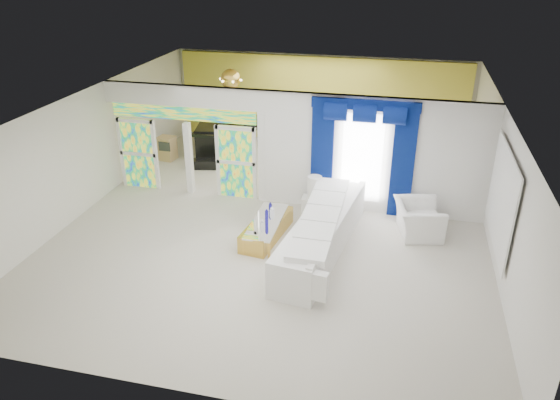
% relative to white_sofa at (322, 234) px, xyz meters
% --- Properties ---
extents(floor, '(12.00, 12.00, 0.00)m').
position_rel_white_sofa_xyz_m(floor, '(-1.28, 1.31, -0.41)').
color(floor, '#B7AF9E').
rests_on(floor, ground).
extents(dividing_wall, '(5.70, 0.18, 3.00)m').
position_rel_white_sofa_xyz_m(dividing_wall, '(0.87, 2.31, 1.09)').
color(dividing_wall, white).
rests_on(dividing_wall, ground).
extents(dividing_header, '(4.30, 0.18, 0.55)m').
position_rel_white_sofa_xyz_m(dividing_header, '(-4.13, 2.31, 2.31)').
color(dividing_header, white).
rests_on(dividing_header, dividing_wall).
extents(stained_panel_left, '(0.95, 0.04, 2.00)m').
position_rel_white_sofa_xyz_m(stained_panel_left, '(-5.56, 2.31, 0.59)').
color(stained_panel_left, '#994C3F').
rests_on(stained_panel_left, ground).
extents(stained_panel_right, '(0.95, 0.04, 2.00)m').
position_rel_white_sofa_xyz_m(stained_panel_right, '(-2.71, 2.31, 0.59)').
color(stained_panel_right, '#994C3F').
rests_on(stained_panel_right, ground).
extents(stained_transom, '(4.00, 0.05, 0.35)m').
position_rel_white_sofa_xyz_m(stained_transom, '(-4.13, 2.31, 1.84)').
color(stained_transom, '#994C3F').
rests_on(stained_transom, dividing_header).
extents(window_pane, '(1.00, 0.02, 2.30)m').
position_rel_white_sofa_xyz_m(window_pane, '(0.62, 2.21, 1.04)').
color(window_pane, white).
rests_on(window_pane, dividing_wall).
extents(blue_drape_left, '(0.55, 0.10, 2.80)m').
position_rel_white_sofa_xyz_m(blue_drape_left, '(-0.38, 2.18, 0.99)').
color(blue_drape_left, '#030748').
rests_on(blue_drape_left, ground).
extents(blue_drape_right, '(0.55, 0.10, 2.80)m').
position_rel_white_sofa_xyz_m(blue_drape_right, '(1.62, 2.18, 0.99)').
color(blue_drape_right, '#030748').
rests_on(blue_drape_right, ground).
extents(blue_pelmet, '(2.60, 0.12, 0.25)m').
position_rel_white_sofa_xyz_m(blue_pelmet, '(0.62, 2.18, 2.41)').
color(blue_pelmet, '#030748').
rests_on(blue_pelmet, dividing_wall).
extents(wall_mirror, '(0.04, 2.70, 1.90)m').
position_rel_white_sofa_xyz_m(wall_mirror, '(3.66, 0.31, 1.14)').
color(wall_mirror, white).
rests_on(wall_mirror, ground).
extents(gold_curtains, '(9.70, 0.12, 2.90)m').
position_rel_white_sofa_xyz_m(gold_curtains, '(-1.28, 7.21, 1.09)').
color(gold_curtains, gold).
rests_on(gold_curtains, ground).
extents(white_sofa, '(1.51, 4.41, 0.82)m').
position_rel_white_sofa_xyz_m(white_sofa, '(0.00, 0.00, 0.00)').
color(white_sofa, white).
rests_on(white_sofa, ground).
extents(coffee_table, '(0.89, 1.97, 0.42)m').
position_rel_white_sofa_xyz_m(coffee_table, '(-1.35, 0.30, -0.20)').
color(coffee_table, gold).
rests_on(coffee_table, ground).
extents(console_table, '(1.23, 0.43, 0.40)m').
position_rel_white_sofa_xyz_m(console_table, '(-0.20, 1.88, -0.21)').
color(console_table, white).
rests_on(console_table, ground).
extents(table_lamp, '(0.36, 0.36, 0.58)m').
position_rel_white_sofa_xyz_m(table_lamp, '(-0.50, 1.88, 0.28)').
color(table_lamp, silver).
rests_on(table_lamp, console_table).
extents(armchair, '(1.28, 1.39, 0.78)m').
position_rel_white_sofa_xyz_m(armchair, '(2.10, 1.29, -0.02)').
color(armchair, white).
rests_on(armchair, ground).
extents(grand_piano, '(1.85, 2.22, 0.99)m').
position_rel_white_sofa_xyz_m(grand_piano, '(-4.26, 5.64, 0.08)').
color(grand_piano, black).
rests_on(grand_piano, ground).
extents(piano_bench, '(0.88, 0.48, 0.28)m').
position_rel_white_sofa_xyz_m(piano_bench, '(-4.26, 4.04, -0.27)').
color(piano_bench, black).
rests_on(piano_bench, ground).
extents(tv_console, '(0.58, 0.54, 0.75)m').
position_rel_white_sofa_xyz_m(tv_console, '(-5.76, 4.49, -0.04)').
color(tv_console, tan).
rests_on(tv_console, ground).
extents(chandelier, '(0.60, 0.60, 0.60)m').
position_rel_white_sofa_xyz_m(chandelier, '(-3.58, 4.71, 2.24)').
color(chandelier, gold).
rests_on(chandelier, ceiling).
extents(decanters, '(0.17, 0.88, 0.29)m').
position_rel_white_sofa_xyz_m(decanters, '(-1.35, 0.41, 0.11)').
color(decanters, '#1C1698').
rests_on(decanters, coffee_table).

